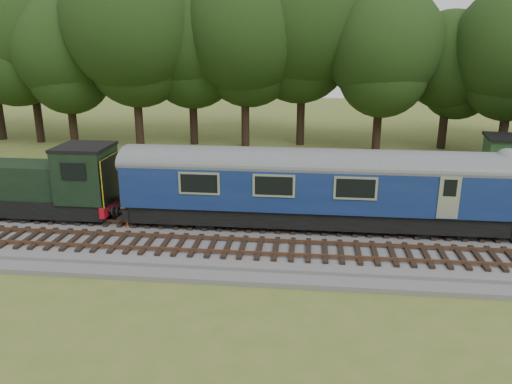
# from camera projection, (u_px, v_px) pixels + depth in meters

# --- Properties ---
(ground) EXTENTS (120.00, 120.00, 0.00)m
(ground) POSITION_uv_depth(u_px,v_px,m) (204.00, 240.00, 23.42)
(ground) COLOR #546424
(ground) RESTS_ON ground
(ballast) EXTENTS (70.00, 7.00, 0.35)m
(ballast) POSITION_uv_depth(u_px,v_px,m) (204.00, 236.00, 23.37)
(ballast) COLOR #4C4C4F
(ballast) RESTS_ON ground
(track_north) EXTENTS (67.20, 2.40, 0.21)m
(track_north) POSITION_uv_depth(u_px,v_px,m) (209.00, 221.00, 24.63)
(track_north) COLOR black
(track_north) RESTS_ON ballast
(track_south) EXTENTS (67.20, 2.40, 0.21)m
(track_south) POSITION_uv_depth(u_px,v_px,m) (196.00, 245.00, 21.78)
(track_south) COLOR black
(track_south) RESTS_ON ballast
(fence) EXTENTS (64.00, 0.12, 1.00)m
(fence) POSITION_uv_depth(u_px,v_px,m) (221.00, 209.00, 27.70)
(fence) COLOR #6B6054
(fence) RESTS_ON ground
(tree_line) EXTENTS (70.00, 8.00, 18.00)m
(tree_line) POSITION_uv_depth(u_px,v_px,m) (256.00, 145.00, 44.32)
(tree_line) COLOR black
(tree_line) RESTS_ON ground
(dmu_railcar) EXTENTS (18.05, 2.86, 3.88)m
(dmu_railcar) POSITION_uv_depth(u_px,v_px,m) (314.00, 182.00, 23.45)
(dmu_railcar) COLOR black
(dmu_railcar) RESTS_ON ground
(shunter_loco) EXTENTS (8.91, 2.60, 3.38)m
(shunter_loco) POSITION_uv_depth(u_px,v_px,m) (36.00, 185.00, 25.11)
(shunter_loco) COLOR black
(shunter_loco) RESTS_ON ground
(worker) EXTENTS (0.73, 0.71, 1.69)m
(worker) POSITION_uv_depth(u_px,v_px,m) (130.00, 210.00, 23.87)
(worker) COLOR #FF490D
(worker) RESTS_ON ballast
(shed) EXTENTS (3.58, 3.58, 2.59)m
(shed) POSITION_uv_depth(u_px,v_px,m) (508.00, 154.00, 34.98)
(shed) COLOR #173217
(shed) RESTS_ON ground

